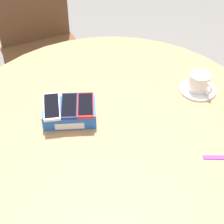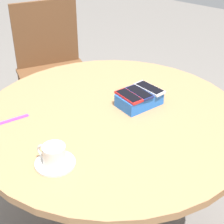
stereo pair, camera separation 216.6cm
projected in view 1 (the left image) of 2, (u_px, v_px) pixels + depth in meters
name	position (u px, v px, depth m)	size (l,w,h in m)	color
round_table	(112.00, 137.00, 1.38)	(1.10, 1.10, 0.72)	#2D2D2D
phone_box	(70.00, 113.00, 1.28)	(0.21, 0.16, 0.06)	blue
phone_white	(52.00, 106.00, 1.26)	(0.08, 0.15, 0.01)	silver
phone_navy	(69.00, 106.00, 1.26)	(0.09, 0.14, 0.01)	navy
phone_red	(86.00, 105.00, 1.26)	(0.09, 0.14, 0.01)	red
saucer	(198.00, 90.00, 1.42)	(0.14, 0.14, 0.01)	silver
coffee_cup	(200.00, 82.00, 1.39)	(0.08, 0.11, 0.07)	silver
chair_near_window	(43.00, 48.00, 2.10)	(0.45, 0.45, 0.92)	brown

